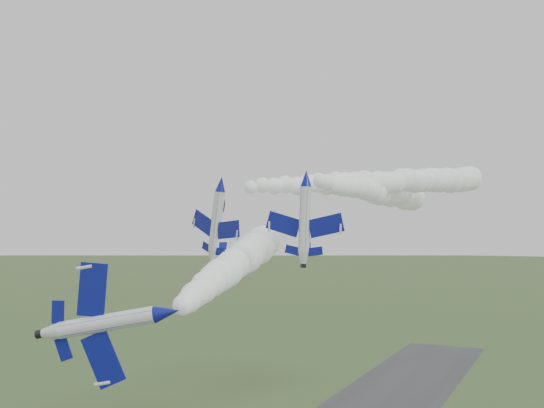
# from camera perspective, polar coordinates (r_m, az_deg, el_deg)

# --- Properties ---
(jet_lead) EXTENTS (5.62, 11.29, 9.54)m
(jet_lead) POSITION_cam_1_polar(r_m,az_deg,el_deg) (48.33, -9.82, -10.03)
(jet_lead) COLOR silver
(smoke_trail_jet_lead) EXTENTS (25.42, 53.66, 5.46)m
(smoke_trail_jet_lead) POSITION_cam_1_polar(r_m,az_deg,el_deg) (77.50, -3.38, -5.56)
(smoke_trail_jet_lead) COLOR white
(jet_pair_left) EXTENTS (9.41, 11.04, 3.12)m
(jet_pair_left) POSITION_cam_1_polar(r_m,az_deg,el_deg) (76.86, -4.87, 1.91)
(jet_pair_left) COLOR silver
(smoke_trail_jet_pair_left) EXTENTS (28.04, 66.07, 5.18)m
(smoke_trail_jet_pair_left) POSITION_cam_1_polar(r_m,az_deg,el_deg) (104.76, 10.44, 2.04)
(smoke_trail_jet_pair_left) COLOR white
(jet_pair_right) EXTENTS (9.70, 11.65, 2.88)m
(jet_pair_right) POSITION_cam_1_polar(r_m,az_deg,el_deg) (72.15, 3.21, 2.46)
(jet_pair_right) COLOR silver
(smoke_trail_jet_pair_right) EXTENTS (8.55, 67.69, 5.66)m
(smoke_trail_jet_pair_right) POSITION_cam_1_polar(r_m,az_deg,el_deg) (106.69, 9.97, 1.17)
(smoke_trail_jet_pair_right) COLOR white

